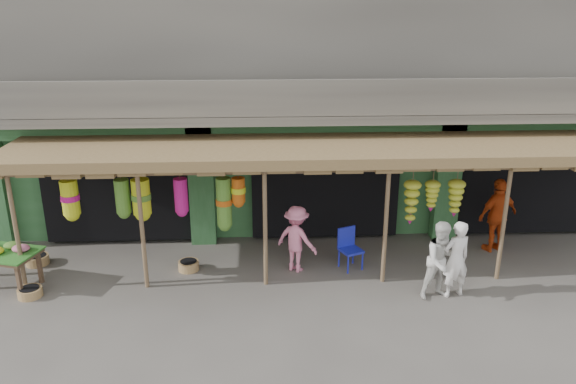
{
  "coord_description": "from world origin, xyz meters",
  "views": [
    {
      "loc": [
        -1.56,
        -10.84,
        5.76
      ],
      "look_at": [
        -0.97,
        1.0,
        1.64
      ],
      "focal_mm": 35.0,
      "sensor_mm": 36.0,
      "label": 1
    }
  ],
  "objects_px": {
    "blue_chair": "(349,246)",
    "person_right": "(442,261)",
    "flower_table": "(1,253)",
    "person_shopper": "(297,239)",
    "person_vendor": "(498,215)",
    "person_front": "(456,259)"
  },
  "relations": [
    {
      "from": "person_vendor",
      "to": "person_shopper",
      "type": "height_order",
      "value": "person_vendor"
    },
    {
      "from": "flower_table",
      "to": "person_shopper",
      "type": "distance_m",
      "value": 6.18
    },
    {
      "from": "person_front",
      "to": "person_right",
      "type": "xyz_separation_m",
      "value": [
        -0.3,
        -0.06,
        0.0
      ]
    },
    {
      "from": "person_front",
      "to": "blue_chair",
      "type": "bearing_deg",
      "value": -51.63
    },
    {
      "from": "flower_table",
      "to": "person_shopper",
      "type": "bearing_deg",
      "value": 19.97
    },
    {
      "from": "flower_table",
      "to": "person_right",
      "type": "distance_m",
      "value": 9.02
    },
    {
      "from": "blue_chair",
      "to": "person_right",
      "type": "xyz_separation_m",
      "value": [
        1.63,
        -1.44,
        0.3
      ]
    },
    {
      "from": "person_right",
      "to": "person_vendor",
      "type": "xyz_separation_m",
      "value": [
        2.0,
        2.15,
        0.09
      ]
    },
    {
      "from": "person_front",
      "to": "person_right",
      "type": "relative_size",
      "value": 1.0
    },
    {
      "from": "blue_chair",
      "to": "person_front",
      "type": "bearing_deg",
      "value": -59.67
    },
    {
      "from": "blue_chair",
      "to": "person_vendor",
      "type": "relative_size",
      "value": 0.52
    },
    {
      "from": "person_front",
      "to": "person_shopper",
      "type": "relative_size",
      "value": 1.08
    },
    {
      "from": "blue_chair",
      "to": "flower_table",
      "type": "bearing_deg",
      "value": 159.86
    },
    {
      "from": "person_vendor",
      "to": "person_right",
      "type": "bearing_deg",
      "value": 27.56
    },
    {
      "from": "person_shopper",
      "to": "person_vendor",
      "type": "bearing_deg",
      "value": -135.45
    },
    {
      "from": "person_shopper",
      "to": "person_front",
      "type": "bearing_deg",
      "value": -167.43
    },
    {
      "from": "person_front",
      "to": "person_vendor",
      "type": "xyz_separation_m",
      "value": [
        1.7,
        2.09,
        0.09
      ]
    },
    {
      "from": "blue_chair",
      "to": "person_front",
      "type": "relative_size",
      "value": 0.57
    },
    {
      "from": "blue_chair",
      "to": "person_shopper",
      "type": "relative_size",
      "value": 0.62
    },
    {
      "from": "person_right",
      "to": "person_front",
      "type": "bearing_deg",
      "value": -2.08
    },
    {
      "from": "person_front",
      "to": "person_vendor",
      "type": "relative_size",
      "value": 0.9
    },
    {
      "from": "blue_chair",
      "to": "person_right",
      "type": "height_order",
      "value": "person_right"
    }
  ]
}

